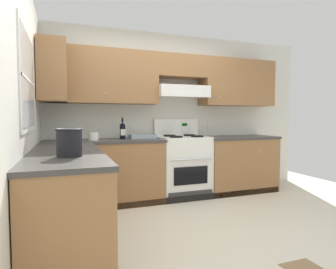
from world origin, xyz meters
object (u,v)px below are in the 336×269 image
(wine_bottle, at_px, (123,130))
(bucket, at_px, (69,142))
(stove, at_px, (183,166))
(paper_towel_roll, at_px, (93,136))
(bowl, at_px, (143,137))

(wine_bottle, bearing_deg, bucket, -113.98)
(wine_bottle, height_order, bucket, wine_bottle)
(stove, xyz_separation_m, bucket, (-1.68, -1.62, 0.55))
(stove, bearing_deg, wine_bottle, 174.87)
(paper_towel_roll, bearing_deg, wine_bottle, 11.80)
(stove, bearing_deg, bowl, 169.86)
(wine_bottle, distance_m, bucket, 1.86)
(bowl, distance_m, paper_towel_roll, 0.74)
(stove, relative_size, wine_bottle, 3.68)
(bowl, xyz_separation_m, bucket, (-1.07, -1.73, 0.10))
(stove, height_order, paper_towel_roll, stove)
(wine_bottle, xyz_separation_m, bucket, (-0.76, -1.70, -0.01))
(bucket, relative_size, paper_towel_roll, 1.65)
(stove, bearing_deg, bucket, -135.96)
(stove, distance_m, bucket, 2.40)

